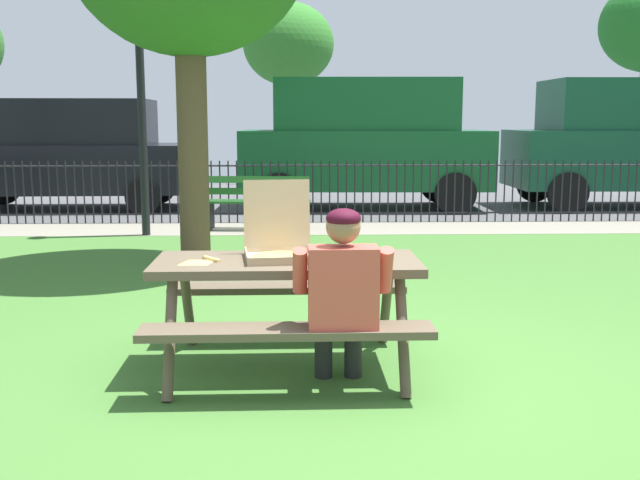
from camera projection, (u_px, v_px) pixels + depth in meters
ground at (358, 311)px, 6.82m from camera, size 28.00×11.64×0.02m
cobblestone_walkway at (332, 229)px, 11.87m from camera, size 28.00×1.40×0.01m
street_asphalt at (322, 199)px, 16.23m from camera, size 28.00×7.44×0.01m
picnic_table_foreground at (287, 285)px, 5.11m from camera, size 1.81×1.49×0.79m
pizza_box_open at (279, 243)px, 5.16m from camera, size 0.52×0.54×0.52m
pizza_slice_on_table at (200, 261)px, 5.00m from camera, size 0.30×0.29×0.02m
adult_at_table at (342, 292)px, 4.62m from camera, size 0.61×0.59×1.19m
iron_fence_streetside at (330, 191)px, 12.47m from camera, size 22.55×0.03×1.03m
park_bench_center at (258, 204)px, 11.63m from camera, size 1.63×0.57×0.85m
lamp_post_walkway at (139, 46)px, 10.73m from camera, size 0.28×0.28×4.57m
parked_car_far_left at (67, 152)px, 14.22m from camera, size 4.63×2.02×2.08m
parked_car_left at (365, 141)px, 14.37m from camera, size 4.76×2.20×2.46m
parked_car_center at (634, 140)px, 14.53m from camera, size 4.71×2.09×2.46m
far_tree_midleft at (289, 47)px, 20.63m from camera, size 2.51×2.51×4.89m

